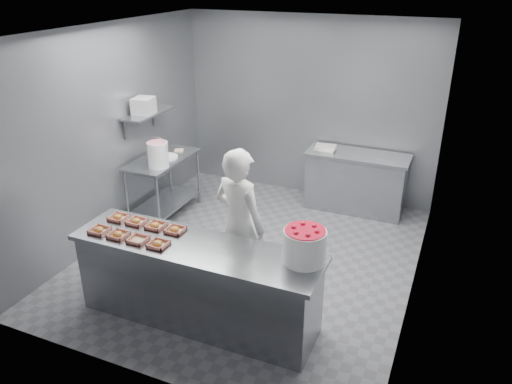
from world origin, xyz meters
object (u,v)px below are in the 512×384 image
tray_3 (158,244)px  prep_table (164,178)px  worker (240,225)px  tray_4 (118,217)px  strawberry_tub (305,245)px  glaze_bucket (158,154)px  tray_1 (118,235)px  tray_2 (138,240)px  back_counter (356,182)px  tray_0 (99,230)px  tray_6 (155,225)px  service_counter (197,283)px  tray_5 (137,221)px  tray_7 (175,230)px  appliance (144,106)px

tray_3 → prep_table: bearing=122.1°
worker → tray_4: bearing=35.0°
strawberry_tub → glaze_bucket: size_ratio=0.93×
tray_4 → worker: size_ratio=0.11×
tray_1 → worker: size_ratio=0.11×
tray_2 → glaze_bucket: bearing=117.5°
back_counter → strawberry_tub: (0.18, -3.10, 0.62)m
tray_4 → worker: (1.25, 0.44, -0.05)m
tray_0 → worker: bearing=31.1°
tray_6 → glaze_bucket: (-0.94, 1.50, 0.16)m
back_counter → tray_6: bearing=-115.4°
service_counter → worker: bearing=71.1°
tray_5 → tray_6: same height
tray_3 → tray_4: bearing=156.3°
glaze_bucket → service_counter: bearing=-47.7°
prep_table → tray_1: 2.29m
strawberry_tub → tray_6: bearing=179.7°
tray_1 → tray_2: tray_1 is taller
tray_1 → tray_6: 0.40m
tray_5 → glaze_bucket: glaze_bucket is taller
prep_table → tray_7: bearing=-53.6°
tray_7 → glaze_bucket: bearing=128.2°
tray_2 → strawberry_tub: strawberry_tub is taller
tray_3 → tray_1: bearing=180.0°
prep_table → tray_3: size_ratio=6.40×
appliance → worker: bearing=-41.5°
tray_6 → tray_7: (0.24, 0.00, 0.00)m
tray_2 → tray_7: (0.24, 0.32, 0.00)m
tray_1 → tray_7: (0.48, 0.32, 0.00)m
tray_4 → tray_6: bearing=0.0°
strawberry_tub → appliance: (-2.90, 1.71, 0.60)m
back_counter → tray_0: bearing=-119.8°
tray_1 → strawberry_tub: 1.92m
service_counter → tray_1: bearing=-169.0°
tray_4 → tray_7: size_ratio=1.00×
back_counter → tray_6: size_ratio=8.01×
tray_0 → service_counter: bearing=8.6°
service_counter → tray_3: size_ratio=13.88×
tray_6 → glaze_bucket: bearing=122.1°
tray_3 → tray_4: 0.79m
glaze_bucket → tray_0: bearing=-75.7°
back_counter → appliance: size_ratio=5.10×
back_counter → tray_4: bearing=-122.2°
tray_6 → prep_table: bearing=121.1°
appliance → service_counter: bearing=-55.2°
glaze_bucket → appliance: 0.70m
tray_2 → tray_3: tray_3 is taller
tray_7 → worker: size_ratio=0.11×
strawberry_tub → prep_table: bearing=146.6°
service_counter → back_counter: (0.90, 3.25, -0.00)m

